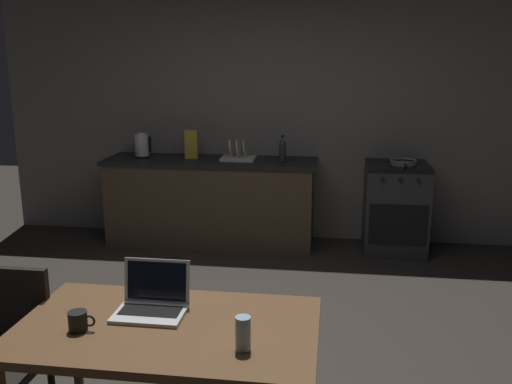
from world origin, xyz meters
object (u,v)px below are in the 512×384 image
Objects in this scene: coffee_mug at (78,321)px; cereal_box at (191,144)px; chair at (5,348)px; bottle at (283,149)px; stove_oven at (395,208)px; dish_rack at (238,155)px; dining_table at (168,340)px; drinking_glass at (243,333)px; laptop at (152,303)px; electric_kettle at (142,146)px; frying_pan at (404,162)px.

coffee_mug is 3.42m from cereal_box.
chair is 3.35× the size of bottle.
stove_oven is 2.60× the size of dish_rack.
dining_table is at bearing 15.35° from coffee_mug.
bottle is at bearing 86.16° from dining_table.
stove_oven is at bearing 72.17° from chair.
bottle is (1.07, 3.14, 0.50)m from chair.
dining_table is at bearing 155.83° from drinking_glass.
electric_kettle is at bearing 98.48° from laptop.
coffee_mug is at bearing -117.68° from frying_pan.
dish_rack is (1.01, 0.00, -0.08)m from electric_kettle.
frying_pan is at bearing -0.99° from dish_rack.
cereal_box reaches higher than frying_pan.
dish_rack is (-0.61, 3.44, 0.13)m from drinking_glass.
dish_rack is (-0.13, 3.16, 0.15)m from laptop.
chair is 2.61× the size of dish_rack.
drinking_glass is at bearing -24.17° from dining_table.
frying_pan is at bearing 71.34° from chair.
coffee_mug is 0.74m from drinking_glass.
dining_table is 11.04× the size of coffee_mug.
cereal_box is (-0.94, 0.07, 0.02)m from bottle.
bottle is 0.62× the size of frying_pan.
stove_oven is 3.42× the size of electric_kettle.
laptop is 3.17m from dish_rack.
chair is at bearing -124.49° from stove_oven.
frying_pan is at bearing -0.61° from electric_kettle.
dish_rack reaches higher than drinking_glass.
bottle is (0.22, 3.23, 0.35)m from dining_table.
bottle is 1.83× the size of drinking_glass.
electric_kettle is 1.01m from dish_rack.
chair is 0.79m from laptop.
frying_pan is 1.63m from dish_rack.
drinking_glass is (0.15, -3.39, -0.20)m from bottle.
drinking_glass is (0.74, -0.07, 0.03)m from coffee_mug.
frying_pan reaches higher than coffee_mug.
frying_pan is at bearing 53.12° from laptop.
laptop is at bearing -115.54° from frying_pan.
coffee_mug is (-0.58, -3.33, -0.23)m from bottle.
dining_table is 4.61× the size of cereal_box.
frying_pan is (1.50, 3.13, 0.13)m from laptop.
dining_table is 3.30m from dish_rack.
bottle is 3.38m from coffee_mug.
cereal_box is 0.50m from dish_rack.
chair is (-0.85, 0.08, -0.15)m from dining_table.
coffee_mug is at bearing -99.92° from bottle.
stove_oven is at bearing 152.63° from frying_pan.
electric_kettle is at bearing -177.79° from cereal_box.
coffee_mug is at bearing -4.10° from chair.
chair reaches higher than coffee_mug.
dish_rack is at bearing 94.11° from dining_table.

